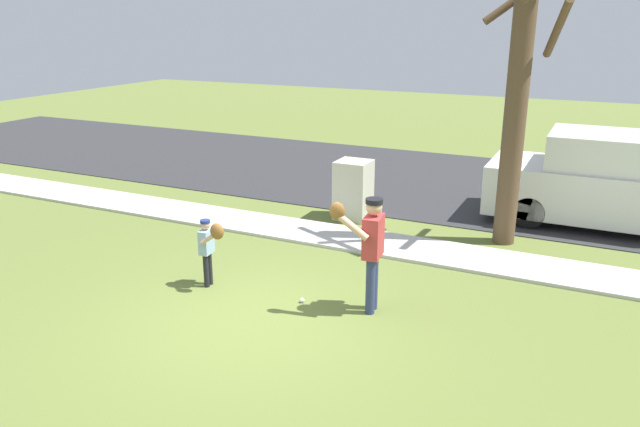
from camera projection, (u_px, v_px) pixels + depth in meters
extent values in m
plane|color=olive|center=(350.00, 242.00, 11.69)|extent=(48.00, 48.00, 0.00)
cube|color=beige|center=(352.00, 239.00, 11.76)|extent=(36.00, 1.20, 0.06)
cube|color=#2D2D30|center=(425.00, 180.00, 16.07)|extent=(36.00, 6.80, 0.02)
cylinder|color=navy|center=(370.00, 286.00, 8.76)|extent=(0.13, 0.13, 0.85)
cylinder|color=navy|center=(373.00, 282.00, 8.91)|extent=(0.13, 0.13, 0.85)
cube|color=#B73838|center=(373.00, 237.00, 8.62)|extent=(0.27, 0.43, 0.60)
sphere|color=tan|center=(374.00, 207.00, 8.48)|extent=(0.23, 0.23, 0.23)
cylinder|color=black|center=(374.00, 201.00, 8.46)|extent=(0.24, 0.24, 0.07)
cylinder|color=tan|center=(351.00, 226.00, 8.40)|extent=(0.53, 0.15, 0.41)
ellipsoid|color=brown|center=(337.00, 211.00, 8.41)|extent=(0.23, 0.16, 0.26)
cylinder|color=tan|center=(378.00, 230.00, 8.84)|extent=(0.10, 0.10, 0.57)
cylinder|color=black|center=(210.00, 268.00, 9.78)|extent=(0.09, 0.09, 0.55)
cylinder|color=black|center=(206.00, 271.00, 9.68)|extent=(0.09, 0.09, 0.55)
cube|color=#8CADC6|center=(206.00, 242.00, 9.58)|extent=(0.18, 0.28, 0.39)
sphere|color=tan|center=(205.00, 225.00, 9.50)|extent=(0.15, 0.15, 0.15)
cylinder|color=navy|center=(205.00, 221.00, 9.48)|extent=(0.16, 0.16, 0.04)
cylinder|color=tan|center=(211.00, 238.00, 9.73)|extent=(0.06, 0.06, 0.37)
cylinder|color=tan|center=(210.00, 238.00, 9.34)|extent=(0.34, 0.10, 0.26)
ellipsoid|color=brown|center=(217.00, 231.00, 9.27)|extent=(0.23, 0.16, 0.26)
sphere|color=white|center=(302.00, 300.00, 9.21)|extent=(0.07, 0.07, 0.07)
cube|color=beige|center=(353.00, 190.00, 12.90)|extent=(0.69, 0.67, 1.24)
cylinder|color=brown|center=(518.00, 82.00, 10.78)|extent=(0.40, 0.40, 6.00)
cylinder|color=brown|center=(558.00, 29.00, 10.43)|extent=(0.54, 1.37, 1.03)
cylinder|color=brown|center=(516.00, 0.00, 10.79)|extent=(1.06, 0.70, 0.86)
cube|color=silver|center=(617.00, 194.00, 12.36)|extent=(5.00, 1.95, 1.00)
cube|color=silver|center=(623.00, 152.00, 12.10)|extent=(2.75, 1.79, 0.70)
cylinder|color=black|center=(529.00, 212.00, 12.36)|extent=(0.64, 0.22, 0.64)
cylinder|color=black|center=(539.00, 191.00, 13.85)|extent=(0.64, 0.22, 0.64)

